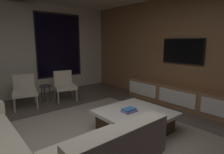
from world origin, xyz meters
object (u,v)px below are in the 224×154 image
accent_chair_near_window (64,84)px  media_console (183,98)px  accent_chair_by_curtain (25,89)px  mounted_tv (182,51)px  book_stack_on_coffee_table (129,110)px  side_stool (45,89)px  coffee_table (135,121)px

accent_chair_near_window → media_console: 3.10m
accent_chair_by_curtain → mounted_tv: size_ratio=0.74×
book_stack_on_coffee_table → accent_chair_by_curtain: size_ratio=0.34×
accent_chair_by_curtain → side_stool: 0.50m
book_stack_on_coffee_table → accent_chair_near_window: (-0.03, 2.47, 0.05)m
side_stool → mounted_tv: size_ratio=0.44×
coffee_table → media_console: media_console is taller
accent_chair_by_curtain → accent_chair_near_window: bearing=-4.5°
accent_chair_near_window → mounted_tv: mounted_tv is taller
coffee_table → mounted_tv: bearing=7.7°
accent_chair_near_window → side_stool: accent_chair_near_window is taller
side_stool → media_console: 3.45m
media_console → mounted_tv: (0.18, 0.20, 1.10)m
book_stack_on_coffee_table → accent_chair_by_curtain: 2.75m
side_stool → accent_chair_by_curtain: bearing=174.8°
book_stack_on_coffee_table → accent_chair_by_curtain: bearing=112.1°
accent_chair_near_window → mounted_tv: 3.19m
mounted_tv → side_stool: bearing=137.8°
coffee_table → accent_chair_near_window: size_ratio=1.49×
side_stool → media_console: media_console is taller
accent_chair_near_window → book_stack_on_coffee_table: bearing=-89.3°
coffee_table → accent_chair_by_curtain: bearing=113.0°
media_console → side_stool: bearing=133.4°
coffee_table → mounted_tv: (1.93, 0.26, 1.16)m
coffee_table → book_stack_on_coffee_table: book_stack_on_coffee_table is taller
book_stack_on_coffee_table → side_stool: size_ratio=0.58×
accent_chair_near_window → accent_chair_by_curtain: size_ratio=1.00×
media_console → mounted_tv: mounted_tv is taller
accent_chair_by_curtain → media_console: bearing=-41.8°
coffee_table → book_stack_on_coffee_table: size_ratio=4.37×
mounted_tv → accent_chair_near_window: bearing=131.8°
mounted_tv → book_stack_on_coffee_table: bearing=-174.5°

